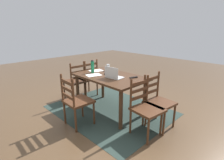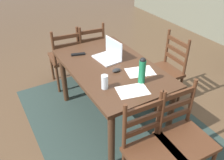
{
  "view_description": "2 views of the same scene",
  "coord_description": "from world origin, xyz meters",
  "px_view_note": "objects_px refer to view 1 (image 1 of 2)",
  "views": [
    {
      "loc": [
        -2.46,
        2.36,
        1.72
      ],
      "look_at": [
        -0.11,
        0.05,
        0.71
      ],
      "focal_mm": 28.11,
      "sensor_mm": 36.0,
      "label": 1
    },
    {
      "loc": [
        2.04,
        -1.17,
        2.11
      ],
      "look_at": [
        0.07,
        -0.03,
        0.63
      ],
      "focal_mm": 38.58,
      "sensor_mm": 36.0,
      "label": 2
    }
  ],
  "objects_px": {
    "chair_left_near": "(158,102)",
    "laptop": "(113,75)",
    "dining_table": "(110,81)",
    "water_bottle": "(92,66)",
    "chair_left_far": "(146,108)",
    "chair_right_far": "(75,81)",
    "tv_remote": "(134,77)",
    "drinking_glass": "(108,67)",
    "chair_right_near": "(87,78)",
    "computer_mouse": "(106,74)",
    "chair_far_head": "(77,101)"
  },
  "relations": [
    {
      "from": "dining_table",
      "to": "drinking_glass",
      "type": "xyz_separation_m",
      "value": [
        0.34,
        -0.27,
        0.17
      ]
    },
    {
      "from": "dining_table",
      "to": "computer_mouse",
      "type": "relative_size",
      "value": 14.46
    },
    {
      "from": "chair_left_far",
      "to": "chair_far_head",
      "type": "relative_size",
      "value": 1.0
    },
    {
      "from": "water_bottle",
      "to": "computer_mouse",
      "type": "xyz_separation_m",
      "value": [
        -0.3,
        -0.11,
        -0.13
      ]
    },
    {
      "from": "laptop",
      "to": "drinking_glass",
      "type": "height_order",
      "value": "laptop"
    },
    {
      "from": "chair_left_near",
      "to": "laptop",
      "type": "bearing_deg",
      "value": 17.03
    },
    {
      "from": "water_bottle",
      "to": "laptop",
      "type": "bearing_deg",
      "value": -177.78
    },
    {
      "from": "chair_right_far",
      "to": "water_bottle",
      "type": "xyz_separation_m",
      "value": [
        -0.58,
        -0.08,
        0.45
      ]
    },
    {
      "from": "dining_table",
      "to": "chair_right_near",
      "type": "height_order",
      "value": "chair_right_near"
    },
    {
      "from": "chair_right_near",
      "to": "chair_far_head",
      "type": "distance_m",
      "value": 1.42
    },
    {
      "from": "drinking_glass",
      "to": "chair_left_far",
      "type": "bearing_deg",
      "value": 161.84
    },
    {
      "from": "chair_far_head",
      "to": "laptop",
      "type": "distance_m",
      "value": 0.85
    },
    {
      "from": "water_bottle",
      "to": "chair_left_near",
      "type": "bearing_deg",
      "value": -168.99
    },
    {
      "from": "chair_left_near",
      "to": "drinking_glass",
      "type": "relative_size",
      "value": 6.6
    },
    {
      "from": "computer_mouse",
      "to": "chair_far_head",
      "type": "bearing_deg",
      "value": 97.56
    },
    {
      "from": "chair_right_near",
      "to": "computer_mouse",
      "type": "bearing_deg",
      "value": 169.31
    },
    {
      "from": "chair_left_far",
      "to": "chair_right_near",
      "type": "distance_m",
      "value": 2.05
    },
    {
      "from": "chair_right_far",
      "to": "computer_mouse",
      "type": "bearing_deg",
      "value": -167.6
    },
    {
      "from": "chair_left_far",
      "to": "water_bottle",
      "type": "distance_m",
      "value": 1.52
    },
    {
      "from": "dining_table",
      "to": "chair_far_head",
      "type": "distance_m",
      "value": 0.84
    },
    {
      "from": "chair_left_far",
      "to": "chair_right_far",
      "type": "distance_m",
      "value": 2.02
    },
    {
      "from": "laptop",
      "to": "computer_mouse",
      "type": "xyz_separation_m",
      "value": [
        0.3,
        -0.09,
        -0.04
      ]
    },
    {
      "from": "chair_right_near",
      "to": "drinking_glass",
      "type": "xyz_separation_m",
      "value": [
        -0.67,
        -0.09,
        0.38
      ]
    },
    {
      "from": "laptop",
      "to": "computer_mouse",
      "type": "relative_size",
      "value": 3.39
    },
    {
      "from": "chair_right_far",
      "to": "computer_mouse",
      "type": "relative_size",
      "value": 9.5
    },
    {
      "from": "computer_mouse",
      "to": "tv_remote",
      "type": "distance_m",
      "value": 0.6
    },
    {
      "from": "chair_left_near",
      "to": "dining_table",
      "type": "bearing_deg",
      "value": 10.28
    },
    {
      "from": "dining_table",
      "to": "water_bottle",
      "type": "xyz_separation_m",
      "value": [
        0.44,
        0.1,
        0.25
      ]
    },
    {
      "from": "laptop",
      "to": "tv_remote",
      "type": "distance_m",
      "value": 0.4
    },
    {
      "from": "water_bottle",
      "to": "tv_remote",
      "type": "height_order",
      "value": "water_bottle"
    },
    {
      "from": "chair_left_far",
      "to": "computer_mouse",
      "type": "xyz_separation_m",
      "value": [
        1.15,
        -0.19,
        0.32
      ]
    },
    {
      "from": "dining_table",
      "to": "chair_left_near",
      "type": "height_order",
      "value": "chair_left_near"
    },
    {
      "from": "chair_right_far",
      "to": "chair_left_near",
      "type": "bearing_deg",
      "value": -169.78
    },
    {
      "from": "chair_left_far",
      "to": "chair_right_far",
      "type": "height_order",
      "value": "same"
    },
    {
      "from": "computer_mouse",
      "to": "chair_left_near",
      "type": "bearing_deg",
      "value": -172.91
    },
    {
      "from": "chair_right_far",
      "to": "tv_remote",
      "type": "relative_size",
      "value": 5.59
    },
    {
      "from": "chair_right_far",
      "to": "water_bottle",
      "type": "height_order",
      "value": "water_bottle"
    },
    {
      "from": "chair_left_near",
      "to": "laptop",
      "type": "height_order",
      "value": "laptop"
    },
    {
      "from": "chair_left_far",
      "to": "dining_table",
      "type": "bearing_deg",
      "value": -9.79
    },
    {
      "from": "chair_right_far",
      "to": "drinking_glass",
      "type": "xyz_separation_m",
      "value": [
        -0.67,
        -0.45,
        0.38
      ]
    },
    {
      "from": "chair_right_near",
      "to": "drinking_glass",
      "type": "height_order",
      "value": "chair_right_near"
    },
    {
      "from": "chair_left_near",
      "to": "water_bottle",
      "type": "distance_m",
      "value": 1.54
    },
    {
      "from": "chair_left_far",
      "to": "chair_right_near",
      "type": "height_order",
      "value": "same"
    },
    {
      "from": "chair_far_head",
      "to": "tv_remote",
      "type": "distance_m",
      "value": 1.17
    },
    {
      "from": "dining_table",
      "to": "chair_far_head",
      "type": "relative_size",
      "value": 1.52
    },
    {
      "from": "dining_table",
      "to": "drinking_glass",
      "type": "relative_size",
      "value": 10.05
    },
    {
      "from": "chair_right_near",
      "to": "tv_remote",
      "type": "relative_size",
      "value": 5.59
    },
    {
      "from": "chair_left_far",
      "to": "water_bottle",
      "type": "relative_size",
      "value": 3.41
    },
    {
      "from": "dining_table",
      "to": "laptop",
      "type": "height_order",
      "value": "laptop"
    },
    {
      "from": "laptop",
      "to": "tv_remote",
      "type": "xyz_separation_m",
      "value": [
        -0.27,
        -0.29,
        -0.05
      ]
    }
  ]
}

